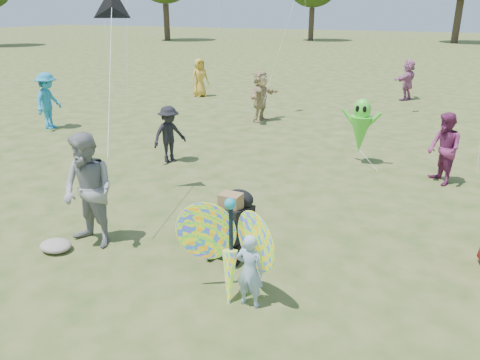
% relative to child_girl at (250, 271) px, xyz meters
% --- Properties ---
extents(ground, '(160.00, 160.00, 0.00)m').
position_rel_child_girl_xyz_m(ground, '(-0.78, 0.31, -0.55)').
color(ground, '#51592B').
rests_on(ground, ground).
extents(child_girl, '(0.40, 0.27, 1.09)m').
position_rel_child_girl_xyz_m(child_girl, '(0.00, 0.00, 0.00)').
color(child_girl, '#92AECE').
rests_on(child_girl, ground).
extents(adult_man, '(1.06, 0.88, 2.00)m').
position_rel_child_girl_xyz_m(adult_man, '(-3.19, 0.50, 0.46)').
color(adult_man, gray).
rests_on(adult_man, ground).
extents(grey_bag, '(0.56, 0.46, 0.18)m').
position_rel_child_girl_xyz_m(grey_bag, '(-3.63, 0.03, -0.46)').
color(grey_bag, gray).
rests_on(grey_bag, ground).
extents(crowd_b, '(0.91, 1.12, 1.51)m').
position_rel_child_girl_xyz_m(crowd_b, '(-4.50, 5.00, 0.21)').
color(crowd_b, black).
rests_on(crowd_b, ground).
extents(crowd_d, '(0.78, 1.75, 1.82)m').
position_rel_child_girl_xyz_m(crowd_d, '(-4.13, 10.42, 0.36)').
color(crowd_d, tan).
rests_on(crowd_d, ground).
extents(crowd_e, '(0.97, 1.03, 1.68)m').
position_rel_child_girl_xyz_m(crowd_e, '(2.14, 6.27, 0.30)').
color(crowd_e, '#79285A').
rests_on(crowd_e, ground).
extents(crowd_g, '(0.91, 1.00, 1.72)m').
position_rel_child_girl_xyz_m(crowd_g, '(-8.55, 13.85, 0.31)').
color(crowd_g, gold).
rests_on(crowd_g, ground).
extents(crowd_i, '(0.95, 1.34, 1.88)m').
position_rel_child_girl_xyz_m(crowd_i, '(-10.21, 6.42, 0.40)').
color(crowd_i, teal).
rests_on(crowd_i, ground).
extents(crowd_j, '(1.03, 1.71, 1.76)m').
position_rel_child_girl_xyz_m(crowd_j, '(0.19, 16.96, 0.33)').
color(crowd_j, '#B6689B').
rests_on(crowd_j, ground).
extents(jogging_stroller, '(0.54, 1.06, 1.09)m').
position_rel_child_girl_xyz_m(jogging_stroller, '(-0.86, 1.28, 0.07)').
color(jogging_stroller, black).
rests_on(jogging_stroller, ground).
extents(butterfly_kite, '(1.74, 0.75, 1.71)m').
position_rel_child_girl_xyz_m(butterfly_kite, '(-0.34, 0.08, 0.21)').
color(butterfly_kite, orange).
rests_on(butterfly_kite, ground).
extents(delta_kite_rig, '(1.73, 2.32, 2.71)m').
position_rel_child_girl_xyz_m(delta_kite_rig, '(-4.05, 2.58, 3.35)').
color(delta_kite_rig, black).
rests_on(delta_kite_rig, ground).
extents(alien_kite, '(1.12, 0.69, 1.74)m').
position_rel_child_girl_xyz_m(alien_kite, '(0.09, 6.94, 0.42)').
color(alien_kite, '#4AD833').
rests_on(alien_kite, ground).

